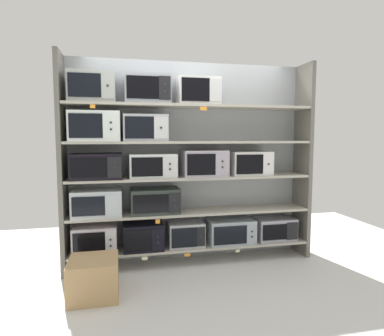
{
  "coord_description": "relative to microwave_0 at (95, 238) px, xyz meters",
  "views": [
    {
      "loc": [
        -0.84,
        -3.88,
        1.54
      ],
      "look_at": [
        0.0,
        0.0,
        1.17
      ],
      "focal_mm": 30.67,
      "sensor_mm": 36.0,
      "label": 1
    }
  ],
  "objects": [
    {
      "name": "upright_right",
      "position": [
        2.64,
        0.0,
        0.87
      ],
      "size": [
        0.05,
        0.4,
        2.48
      ],
      "primitive_type": "cube",
      "color": "#68645B",
      "rests_on": "ground"
    },
    {
      "name": "ground",
      "position": [
        1.15,
        -1.0,
        -0.38
      ],
      "size": [
        6.91,
        6.0,
        0.02
      ],
      "primitive_type": "cube",
      "color": "silver"
    },
    {
      "name": "microwave_2",
      "position": [
        1.07,
        -0.0,
        -0.01
      ],
      "size": [
        0.43,
        0.35,
        0.29
      ],
      "color": "#B7BBC2",
      "rests_on": "shelf_0"
    },
    {
      "name": "microwave_4",
      "position": [
        2.26,
        0.0,
        -0.02
      ],
      "size": [
        0.51,
        0.34,
        0.28
      ],
      "color": "#A19FAB",
      "rests_on": "shelf_0"
    },
    {
      "name": "microwave_7",
      "position": [
        0.04,
        0.0,
        0.84
      ],
      "size": [
        0.57,
        0.43,
        0.29
      ],
      "color": "black",
      "rests_on": "shelf_2"
    },
    {
      "name": "price_tag_2",
      "position": [
        1.05,
        -0.2,
        -0.21
      ],
      "size": [
        0.07,
        0.0,
        0.04
      ],
      "primitive_type": "cube",
      "color": "orange"
    },
    {
      "name": "microwave_13",
      "position": [
        0.01,
        0.0,
        1.72
      ],
      "size": [
        0.51,
        0.35,
        0.34
      ],
      "color": "#A1A7A0",
      "rests_on": "shelf_4"
    },
    {
      "name": "microwave_3",
      "position": [
        1.64,
        0.0,
        -0.01
      ],
      "size": [
        0.58,
        0.41,
        0.3
      ],
      "color": "#97A3AB",
      "rests_on": "shelf_0"
    },
    {
      "name": "shelf_2",
      "position": [
        1.15,
        0.0,
        0.68
      ],
      "size": [
        2.91,
        0.4,
        0.03
      ],
      "primitive_type": "cube",
      "color": "#ADA899"
    },
    {
      "name": "price_tag_3",
      "position": [
        1.68,
        -0.2,
        -0.21
      ],
      "size": [
        0.05,
        0.0,
        0.03
      ],
      "primitive_type": "cube",
      "color": "beige"
    },
    {
      "name": "microwave_8",
      "position": [
        0.68,
        0.0,
        0.84
      ],
      "size": [
        0.55,
        0.35,
        0.28
      ],
      "color": "silver",
      "rests_on": "shelf_2"
    },
    {
      "name": "microwave_14",
      "position": [
        0.62,
        0.0,
        1.72
      ],
      "size": [
        0.52,
        0.38,
        0.33
      ],
      "color": "#9B9FA9",
      "rests_on": "shelf_4"
    },
    {
      "name": "shipping_carton",
      "position": [
        0.03,
        -0.68,
        -0.19
      ],
      "size": [
        0.47,
        0.47,
        0.38
      ],
      "primitive_type": "cube",
      "color": "tan",
      "rests_on": "ground"
    },
    {
      "name": "price_tag_6",
      "position": [
        1.24,
        -0.2,
        1.5
      ],
      "size": [
        0.08,
        0.0,
        0.04
      ],
      "primitive_type": "cube",
      "color": "orange"
    },
    {
      "name": "microwave_11",
      "position": [
        0.03,
        0.0,
        1.29
      ],
      "size": [
        0.55,
        0.44,
        0.33
      ],
      "color": "silver",
      "rests_on": "shelf_3"
    },
    {
      "name": "microwave_12",
      "position": [
        0.59,
        0.0,
        1.28
      ],
      "size": [
        0.51,
        0.39,
        0.3
      ],
      "color": "#B1B5BC",
      "rests_on": "shelf_3"
    },
    {
      "name": "shelf_3",
      "position": [
        1.15,
        0.0,
        1.11
      ],
      "size": [
        2.91,
        0.4,
        0.03
      ],
      "primitive_type": "cube",
      "color": "#ADA899"
    },
    {
      "name": "price_tag_5",
      "position": [
        0.03,
        -0.2,
        1.5
      ],
      "size": [
        0.06,
        0.0,
        0.04
      ],
      "primitive_type": "cube",
      "color": "orange"
    },
    {
      "name": "microwave_1",
      "position": [
        0.55,
        0.0,
        -0.0
      ],
      "size": [
        0.47,
        0.42,
        0.31
      ],
      "color": "black",
      "rests_on": "shelf_0"
    },
    {
      "name": "back_panel",
      "position": [
        1.15,
        0.22,
        0.87
      ],
      "size": [
        3.11,
        0.04,
        2.48
      ],
      "primitive_type": "cube",
      "color": "#9EA3A8",
      "rests_on": "ground"
    },
    {
      "name": "shelf_1",
      "position": [
        1.15,
        0.0,
        0.26
      ],
      "size": [
        2.91,
        0.4,
        0.03
      ],
      "primitive_type": "cube",
      "color": "#ADA899"
    },
    {
      "name": "microwave_0",
      "position": [
        0.0,
        0.0,
        0.0
      ],
      "size": [
        0.49,
        0.42,
        0.32
      ],
      "color": "#BDB0BD",
      "rests_on": "shelf_0"
    },
    {
      "name": "microwave_9",
      "position": [
        1.3,
        0.0,
        0.86
      ],
      "size": [
        0.53,
        0.44,
        0.32
      ],
      "color": "#A49CA7",
      "rests_on": "shelf_2"
    },
    {
      "name": "shelf_0",
      "position": [
        1.15,
        0.0,
        -0.17
      ],
      "size": [
        2.91,
        0.4,
        0.03
      ],
      "primitive_type": "cube",
      "color": "#ADA899",
      "rests_on": "ground"
    },
    {
      "name": "microwave_15",
      "position": [
        1.22,
        -0.0,
        1.72
      ],
      "size": [
        0.49,
        0.34,
        0.32
      ],
      "color": "silver",
      "rests_on": "shelf_4"
    },
    {
      "name": "microwave_10",
      "position": [
        1.89,
        0.0,
        0.85
      ],
      "size": [
        0.51,
        0.37,
        0.29
      ],
      "color": "silver",
      "rests_on": "shelf_2"
    },
    {
      "name": "shelf_4",
      "position": [
        1.15,
        0.0,
        1.54
      ],
      "size": [
        2.91,
        0.4,
        0.03
      ],
      "primitive_type": "cube",
      "color": "#ADA899"
    },
    {
      "name": "microwave_5",
      "position": [
        0.03,
        0.0,
        0.42
      ],
      "size": [
        0.55,
        0.41,
        0.3
      ],
      "color": "#B4BEC4",
      "rests_on": "shelf_1"
    },
    {
      "name": "price_tag_0",
      "position": [
        -0.0,
        -0.2,
        -0.21
      ],
      "size": [
        0.06,
        0.0,
        0.04
      ],
      "primitive_type": "cube",
      "color": "beige"
    },
    {
      "name": "microwave_6",
      "position": [
        0.7,
        0.0,
        0.42
      ],
      "size": [
        0.58,
        0.4,
        0.29
      ],
      "color": "#2C342F",
      "rests_on": "shelf_1"
    },
    {
      "name": "price_tag_4",
      "position": [
        0.71,
        -0.2,
        0.21
      ],
      "size": [
        0.05,
        0.0,
        0.05
      ],
      "primitive_type": "cube",
      "color": "orange"
    },
    {
      "name": "upright_left",
      "position": [
        -0.33,
        0.0,
        0.87
      ],
      "size": [
        0.05,
        0.4,
        2.48
      ],
      "primitive_type": "cube",
      "color": "#68645B",
      "rests_on": "ground"
    },
    {
      "name": "price_tag_1",
      "position": [
        0.55,
        -0.2,
        -0.21
      ],
      "size": [
        0.07,
        0.0,
        0.04
      ],
      "primitive_type": "cube",
      "color": "beige"
    }
  ]
}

